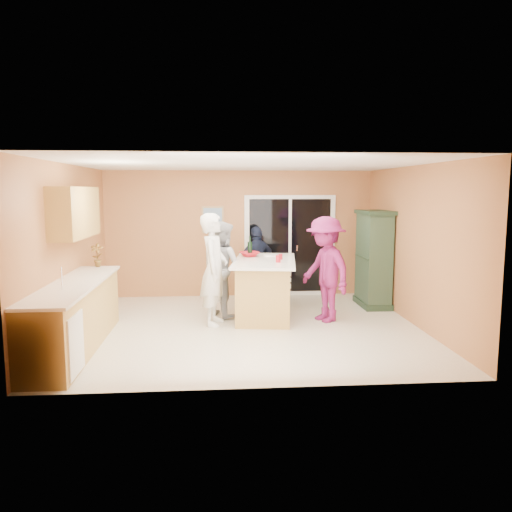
{
  "coord_description": "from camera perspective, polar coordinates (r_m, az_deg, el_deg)",
  "views": [
    {
      "loc": [
        -0.49,
        -7.82,
        2.2
      ],
      "look_at": [
        0.15,
        0.1,
        1.15
      ],
      "focal_mm": 35.0,
      "sensor_mm": 36.0,
      "label": 1
    }
  ],
  "objects": [
    {
      "name": "sliding_door",
      "position": [
        10.46,
        3.88,
        1.2
      ],
      "size": [
        1.9,
        0.07,
        2.1
      ],
      "color": "white",
      "rests_on": "floor"
    },
    {
      "name": "woman_magenta",
      "position": [
        8.44,
        7.94,
        -1.52
      ],
      "size": [
        1.06,
        1.31,
        1.77
      ],
      "primitive_type": "imported",
      "rotation": [
        0.0,
        0.0,
        -1.15
      ],
      "color": "#7E1B5C",
      "rests_on": "floor"
    },
    {
      "name": "left_cabinet_run",
      "position": [
        7.26,
        -20.28,
        -6.8
      ],
      "size": [
        0.65,
        3.05,
        1.24
      ],
      "color": "tan",
      "rests_on": "floor"
    },
    {
      "name": "wall_right",
      "position": [
        8.51,
        17.79,
        1.1
      ],
      "size": [
        0.1,
        5.0,
        2.6
      ],
      "primitive_type": "cube",
      "color": "tan",
      "rests_on": "ground"
    },
    {
      "name": "upper_cabinets",
      "position": [
        7.9,
        -19.98,
        4.72
      ],
      "size": [
        0.35,
        1.6,
        0.75
      ],
      "primitive_type": "cube",
      "color": "tan",
      "rests_on": "wall_left"
    },
    {
      "name": "white_plate",
      "position": [
        9.19,
        1.66,
        0.1
      ],
      "size": [
        0.25,
        0.25,
        0.02
      ],
      "primitive_type": "cylinder",
      "rotation": [
        0.0,
        0.0,
        0.0
      ],
      "color": "white",
      "rests_on": "kitchen_island"
    },
    {
      "name": "wall_back",
      "position": [
        10.37,
        -1.89,
        2.54
      ],
      "size": [
        5.5,
        0.1,
        2.6
      ],
      "primitive_type": "cube",
      "color": "tan",
      "rests_on": "ground"
    },
    {
      "name": "framed_picture",
      "position": [
        10.31,
        -4.96,
        4.16
      ],
      "size": [
        0.46,
        0.04,
        0.56
      ],
      "color": "#A58152",
      "rests_on": "wall_back"
    },
    {
      "name": "tulip_vase",
      "position": [
        8.63,
        -17.7,
        0.1
      ],
      "size": [
        0.21,
        0.15,
        0.39
      ],
      "primitive_type": "imported",
      "rotation": [
        0.0,
        0.0,
        -0.04
      ],
      "color": "#AC2011",
      "rests_on": "left_cabinet_run"
    },
    {
      "name": "wine_bottle",
      "position": [
        9.05,
        -0.7,
        0.84
      ],
      "size": [
        0.08,
        0.08,
        0.37
      ],
      "rotation": [
        0.0,
        0.0,
        0.2
      ],
      "color": "black",
      "rests_on": "kitchen_island"
    },
    {
      "name": "woman_grey",
      "position": [
        8.77,
        -3.83,
        -1.45
      ],
      "size": [
        0.98,
        1.03,
        1.67
      ],
      "primitive_type": "imported",
      "rotation": [
        0.0,
        0.0,
        2.17
      ],
      "color": "#A1A1A4",
      "rests_on": "floor"
    },
    {
      "name": "tumbler_near",
      "position": [
        8.33,
        2.55,
        -0.33
      ],
      "size": [
        0.08,
        0.08,
        0.12
      ],
      "primitive_type": "cylinder",
      "rotation": [
        0.0,
        0.0,
        0.01
      ],
      "color": "#B61420",
      "rests_on": "kitchen_island"
    },
    {
      "name": "green_hutch",
      "position": [
        9.72,
        13.29,
        -0.43
      ],
      "size": [
        0.52,
        0.99,
        1.82
      ],
      "color": "#203421",
      "rests_on": "floor"
    },
    {
      "name": "serving_bowl",
      "position": [
        9.07,
        -0.77,
        0.21
      ],
      "size": [
        0.45,
        0.45,
        0.08
      ],
      "primitive_type": "imported",
      "rotation": [
        0.0,
        0.0,
        0.37
      ],
      "color": "#B61420",
      "rests_on": "kitchen_island"
    },
    {
      "name": "kitchen_island",
      "position": [
        8.73,
        1.0,
        -3.9
      ],
      "size": [
        1.3,
        2.04,
        1.0
      ],
      "rotation": [
        0.0,
        0.0,
        -0.14
      ],
      "color": "tan",
      "rests_on": "floor"
    },
    {
      "name": "woman_white",
      "position": [
        8.17,
        -4.82,
        -1.53
      ],
      "size": [
        0.55,
        0.73,
        1.83
      ],
      "primitive_type": "imported",
      "rotation": [
        0.0,
        0.0,
        1.4
      ],
      "color": "silver",
      "rests_on": "floor"
    },
    {
      "name": "tumbler_far",
      "position": [
        8.68,
        2.82,
        -0.08
      ],
      "size": [
        0.07,
        0.07,
        0.1
      ],
      "primitive_type": "cylinder",
      "rotation": [
        0.0,
        0.0,
        -0.02
      ],
      "color": "#B61420",
      "rests_on": "kitchen_island"
    },
    {
      "name": "floor",
      "position": [
        8.13,
        -1.01,
        -8.16
      ],
      "size": [
        5.5,
        5.5,
        0.0
      ],
      "primitive_type": "plane",
      "color": "silver",
      "rests_on": "ground"
    },
    {
      "name": "wall_left",
      "position": [
        8.19,
        -20.62,
        0.74
      ],
      "size": [
        0.1,
        5.0,
        2.6
      ],
      "primitive_type": "cube",
      "color": "tan",
      "rests_on": "ground"
    },
    {
      "name": "wall_front",
      "position": [
        5.41,
        0.63,
        -2.03
      ],
      "size": [
        5.5,
        0.1,
        2.6
      ],
      "primitive_type": "cube",
      "color": "tan",
      "rests_on": "ground"
    },
    {
      "name": "woman_navy",
      "position": [
        10.06,
        0.16,
        -0.8
      ],
      "size": [
        0.94,
        0.72,
        1.49
      ],
      "primitive_type": "imported",
      "rotation": [
        0.0,
        0.0,
        3.61
      ],
      "color": "#172034",
      "rests_on": "floor"
    },
    {
      "name": "ceiling",
      "position": [
        7.84,
        -1.05,
        10.45
      ],
      "size": [
        5.5,
        5.0,
        0.1
      ],
      "primitive_type": "cube",
      "color": "white",
      "rests_on": "wall_back"
    }
  ]
}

